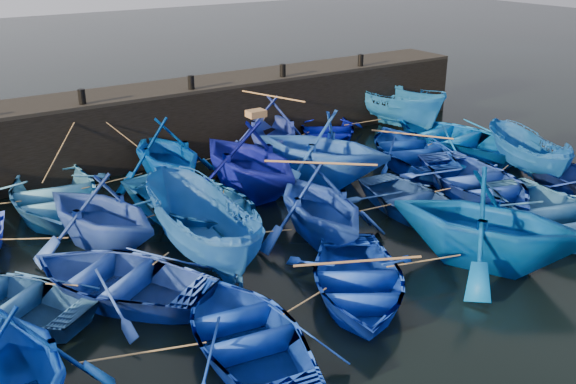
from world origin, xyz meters
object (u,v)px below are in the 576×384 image
boat_20 (17,362)px  wooden_crate (256,113)px  boat_8 (195,203)px  boat_13 (4,299)px

boat_20 → wooden_crate: wooden_crate is taller
boat_20 → boat_8: bearing=44.4°
boat_20 → wooden_crate: size_ratio=6.52×
boat_13 → wooden_crate: bearing=164.8°
wooden_crate → boat_8: bearing=-161.6°
boat_8 → wooden_crate: (2.65, 0.88, 2.11)m
wooden_crate → boat_13: bearing=-159.3°
boat_8 → wooden_crate: wooden_crate is taller
boat_13 → boat_20: size_ratio=1.14×
boat_8 → boat_20: size_ratio=1.51×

